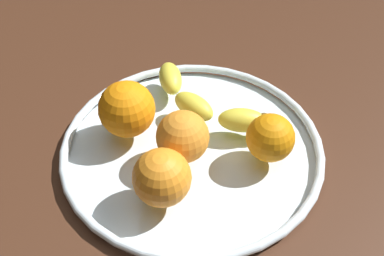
% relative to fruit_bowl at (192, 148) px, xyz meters
% --- Properties ---
extents(ground_plane, '(1.18, 1.18, 0.04)m').
position_rel_fruit_bowl_xyz_m(ground_plane, '(0.00, 0.00, -0.03)').
color(ground_plane, '#412416').
extents(fruit_bowl, '(0.36, 0.36, 0.02)m').
position_rel_fruit_bowl_xyz_m(fruit_bowl, '(0.00, 0.00, 0.00)').
color(fruit_bowl, silver).
rests_on(fruit_bowl, ground_plane).
extents(banana, '(0.21, 0.10, 0.03)m').
position_rel_fruit_bowl_xyz_m(banana, '(-0.02, 0.07, 0.03)').
color(banana, yellow).
rests_on(banana, fruit_bowl).
extents(orange_back_left, '(0.07, 0.07, 0.07)m').
position_rel_fruit_bowl_xyz_m(orange_back_left, '(0.01, -0.09, 0.04)').
color(orange_back_left, orange).
rests_on(orange_back_left, fruit_bowl).
extents(orange_front_right, '(0.06, 0.06, 0.06)m').
position_rel_fruit_bowl_xyz_m(orange_front_right, '(0.10, 0.03, 0.04)').
color(orange_front_right, orange).
rests_on(orange_front_right, fruit_bowl).
extents(orange_back_right, '(0.08, 0.08, 0.08)m').
position_rel_fruit_bowl_xyz_m(orange_back_right, '(-0.09, -0.02, 0.05)').
color(orange_back_right, orange).
rests_on(orange_back_right, fruit_bowl).
extents(orange_center, '(0.07, 0.07, 0.07)m').
position_rel_fruit_bowl_xyz_m(orange_center, '(-0.00, -0.02, 0.04)').
color(orange_center, orange).
rests_on(orange_center, fruit_bowl).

